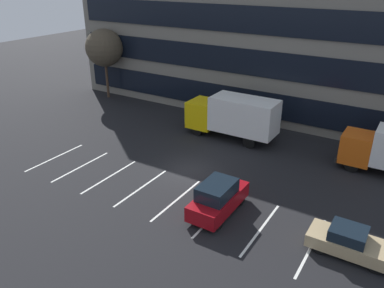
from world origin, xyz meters
name	(u,v)px	position (x,y,z in m)	size (l,w,h in m)	color
ground_plane	(190,170)	(0.00, 0.00, 0.00)	(120.00, 120.00, 0.00)	black
office_building	(285,34)	(0.00, 17.95, 7.20)	(41.74, 13.90, 14.40)	slate
lot_markings	(159,193)	(0.00, -3.71, 0.00)	(19.74, 5.40, 0.01)	silver
box_truck_yellow	(233,115)	(-0.04, 6.81, 2.04)	(7.83, 2.59, 3.63)	yellow
sedan_tan	(350,242)	(11.51, -3.27, 0.70)	(4.14, 1.73, 1.48)	tan
suv_maroon	(218,198)	(4.18, -3.52, 0.97)	(1.88, 4.45, 2.01)	maroon
bare_tree	(104,48)	(-17.00, 9.84, 5.46)	(3.98, 3.98, 7.47)	#473323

